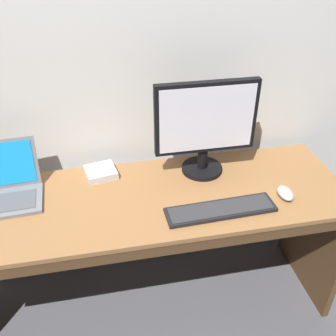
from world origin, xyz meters
name	(u,v)px	position (x,y,z in m)	size (l,w,h in m)	color
ground_plane	(144,303)	(0.00, 0.00, 0.00)	(14.00, 14.00, 0.00)	#4C4C51
back_wall	(121,30)	(0.00, 0.37, 1.37)	(5.20, 0.04, 2.75)	silver
desk	(141,232)	(0.00, -0.01, 0.55)	(1.90, 0.59, 0.74)	olive
laptop_space_gray	(1,189)	(-0.58, 0.11, 0.79)	(0.35, 0.29, 0.23)	slate
external_monitor	(206,126)	(0.33, 0.14, 0.99)	(0.47, 0.20, 0.46)	black
wired_keyboard	(221,210)	(0.33, -0.16, 0.75)	(0.47, 0.14, 0.02)	black
computer_mouse	(285,193)	(0.64, -0.12, 0.76)	(0.06, 0.10, 0.04)	#B7B7BC
external_drive_box	(101,172)	(-0.15, 0.21, 0.76)	(0.14, 0.13, 0.03)	silver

